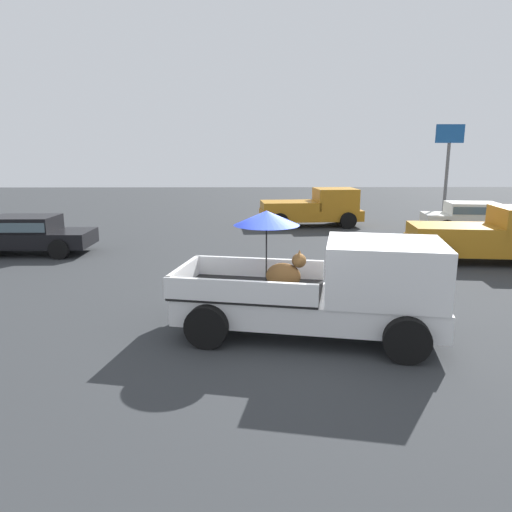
{
  "coord_description": "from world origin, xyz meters",
  "views": [
    {
      "loc": [
        -1.13,
        -8.76,
        3.5
      ],
      "look_at": [
        -0.97,
        2.17,
        1.1
      ],
      "focal_mm": 33.3,
      "sensor_mm": 36.0,
      "label": 1
    }
  ],
  "objects": [
    {
      "name": "ground_plane",
      "position": [
        0.0,
        0.0,
        0.0
      ],
      "size": [
        80.0,
        80.0,
        0.0
      ],
      "primitive_type": "plane",
      "color": "#2D3033"
    },
    {
      "name": "pickup_truck_main",
      "position": [
        0.44,
        -0.08,
        0.98
      ],
      "size": [
        5.32,
        3.05,
        2.4
      ],
      "rotation": [
        0.0,
        0.0,
        -0.2
      ],
      "color": "black",
      "rests_on": "ground"
    },
    {
      "name": "pickup_truck_red",
      "position": [
        6.7,
        6.12,
        0.87
      ],
      "size": [
        4.98,
        2.61,
        1.8
      ],
      "rotation": [
        0.0,
        0.0,
        -0.12
      ],
      "color": "black",
      "rests_on": "ground"
    },
    {
      "name": "pickup_truck_far",
      "position": [
        2.03,
        13.96,
        0.87
      ],
      "size": [
        4.93,
        2.46,
        1.8
      ],
      "rotation": [
        0.0,
        0.0,
        0.08
      ],
      "color": "black",
      "rests_on": "ground"
    },
    {
      "name": "parked_sedan_near",
      "position": [
        8.8,
        12.02,
        0.74
      ],
      "size": [
        4.5,
        2.43,
        1.33
      ],
      "rotation": [
        0.0,
        0.0,
        -0.14
      ],
      "color": "black",
      "rests_on": "ground"
    },
    {
      "name": "parked_sedan_far",
      "position": [
        -8.87,
        7.68,
        0.74
      ],
      "size": [
        4.3,
        1.98,
        1.33
      ],
      "rotation": [
        0.0,
        0.0,
        0.0
      ],
      "color": "black",
      "rests_on": "ground"
    },
    {
      "name": "motel_sign",
      "position": [
        8.85,
        15.36,
        3.43
      ],
      "size": [
        1.4,
        0.16,
        4.85
      ],
      "color": "#59595B",
      "rests_on": "ground"
    }
  ]
}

